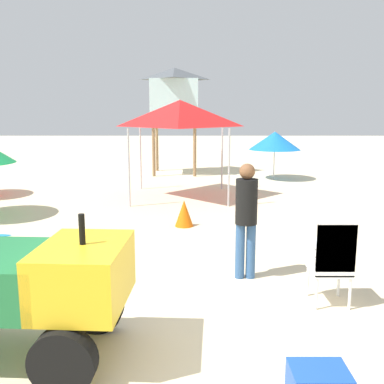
{
  "coord_description": "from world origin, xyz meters",
  "views": [
    {
      "loc": [
        0.42,
        -3.9,
        2.46
      ],
      "look_at": [
        0.41,
        2.86,
        1.2
      ],
      "focal_mm": 40.56,
      "sensor_mm": 36.0,
      "label": 1
    }
  ],
  "objects_px": {
    "lifeguard_tower": "(175,97)",
    "beach_umbrella_far": "(275,141)",
    "traffic_cone_far": "(184,213)",
    "lifeguard_near_center": "(246,213)",
    "popup_canopy": "(180,113)",
    "stacked_plastic_chairs": "(333,254)",
    "utility_cart": "(5,283)"
  },
  "relations": [
    {
      "from": "utility_cart",
      "to": "traffic_cone_far",
      "type": "bearing_deg",
      "value": 71.6
    },
    {
      "from": "lifeguard_near_center",
      "to": "beach_umbrella_far",
      "type": "distance_m",
      "value": 9.81
    },
    {
      "from": "lifeguard_tower",
      "to": "beach_umbrella_far",
      "type": "bearing_deg",
      "value": -22.18
    },
    {
      "from": "stacked_plastic_chairs",
      "to": "beach_umbrella_far",
      "type": "height_order",
      "value": "beach_umbrella_far"
    },
    {
      "from": "stacked_plastic_chairs",
      "to": "beach_umbrella_far",
      "type": "distance_m",
      "value": 10.6
    },
    {
      "from": "lifeguard_tower",
      "to": "traffic_cone_far",
      "type": "bearing_deg",
      "value": -86.44
    },
    {
      "from": "popup_canopy",
      "to": "lifeguard_tower",
      "type": "bearing_deg",
      "value": 93.99
    },
    {
      "from": "stacked_plastic_chairs",
      "to": "traffic_cone_far",
      "type": "height_order",
      "value": "stacked_plastic_chairs"
    },
    {
      "from": "lifeguard_tower",
      "to": "beach_umbrella_far",
      "type": "distance_m",
      "value": 4.26
    },
    {
      "from": "utility_cart",
      "to": "lifeguard_near_center",
      "type": "relative_size",
      "value": 1.52
    },
    {
      "from": "lifeguard_tower",
      "to": "traffic_cone_far",
      "type": "distance_m",
      "value": 8.54
    },
    {
      "from": "lifeguard_near_center",
      "to": "lifeguard_tower",
      "type": "distance_m",
      "value": 11.32
    },
    {
      "from": "lifeguard_near_center",
      "to": "lifeguard_tower",
      "type": "xyz_separation_m",
      "value": [
        -1.47,
        11.05,
        1.99
      ]
    },
    {
      "from": "popup_canopy",
      "to": "traffic_cone_far",
      "type": "bearing_deg",
      "value": -87.07
    },
    {
      "from": "utility_cart",
      "to": "stacked_plastic_chairs",
      "type": "height_order",
      "value": "utility_cart"
    },
    {
      "from": "lifeguard_tower",
      "to": "popup_canopy",
      "type": "bearing_deg",
      "value": -86.01
    },
    {
      "from": "lifeguard_near_center",
      "to": "popup_canopy",
      "type": "distance_m",
      "value": 6.48
    },
    {
      "from": "lifeguard_near_center",
      "to": "popup_canopy",
      "type": "bearing_deg",
      "value": 100.29
    },
    {
      "from": "traffic_cone_far",
      "to": "lifeguard_near_center",
      "type": "bearing_deg",
      "value": -71.98
    },
    {
      "from": "beach_umbrella_far",
      "to": "traffic_cone_far",
      "type": "distance_m",
      "value": 7.4
    },
    {
      "from": "utility_cart",
      "to": "traffic_cone_far",
      "type": "xyz_separation_m",
      "value": [
        1.69,
        5.07,
        -0.5
      ]
    },
    {
      "from": "popup_canopy",
      "to": "beach_umbrella_far",
      "type": "relative_size",
      "value": 1.49
    },
    {
      "from": "popup_canopy",
      "to": "traffic_cone_far",
      "type": "height_order",
      "value": "popup_canopy"
    },
    {
      "from": "popup_canopy",
      "to": "utility_cart",
      "type": "bearing_deg",
      "value": -100.33
    },
    {
      "from": "utility_cart",
      "to": "traffic_cone_far",
      "type": "relative_size",
      "value": 4.53
    },
    {
      "from": "stacked_plastic_chairs",
      "to": "traffic_cone_far",
      "type": "distance_m",
      "value": 4.39
    },
    {
      "from": "popup_canopy",
      "to": "traffic_cone_far",
      "type": "distance_m",
      "value": 3.89
    },
    {
      "from": "lifeguard_tower",
      "to": "beach_umbrella_far",
      "type": "relative_size",
      "value": 2.2
    },
    {
      "from": "lifeguard_tower",
      "to": "lifeguard_near_center",
      "type": "bearing_deg",
      "value": -82.44
    },
    {
      "from": "utility_cart",
      "to": "stacked_plastic_chairs",
      "type": "relative_size",
      "value": 2.18
    },
    {
      "from": "lifeguard_near_center",
      "to": "beach_umbrella_far",
      "type": "bearing_deg",
      "value": 77.04
    },
    {
      "from": "beach_umbrella_far",
      "to": "traffic_cone_far",
      "type": "relative_size",
      "value": 3.23
    }
  ]
}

